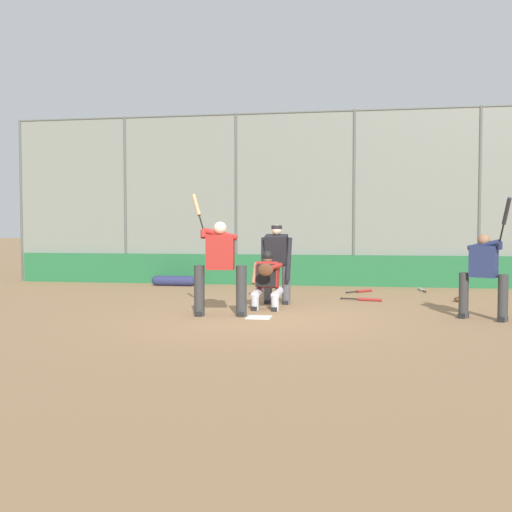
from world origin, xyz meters
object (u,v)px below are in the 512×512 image
spare_bat_third_base_side (421,290)px  equipment_bag_dugout_side (174,281)px  batter_at_plate (220,265)px  spare_bat_by_padding (362,291)px  spare_bat_near_backstop (367,299)px  catcher_behind_plate (267,279)px  fielding_glove_on_dirt (461,299)px  batter_on_deck (484,273)px  umpire_home (277,262)px

spare_bat_third_base_side → equipment_bag_dugout_side: 6.61m
batter_at_plate → spare_bat_by_padding: batter_at_plate is taller
spare_bat_by_padding → equipment_bag_dugout_side: equipment_bag_dugout_side is taller
spare_bat_near_backstop → equipment_bag_dugout_side: bearing=167.4°
catcher_behind_plate → equipment_bag_dugout_side: bearing=-48.9°
spare_bat_by_padding → fielding_glove_on_dirt: 2.60m
batter_on_deck → spare_bat_third_base_side: 4.86m
spare_bat_third_base_side → fielding_glove_on_dirt: bearing=-169.6°
umpire_home → spare_bat_near_backstop: 2.23m
batter_at_plate → spare_bat_by_padding: bearing=-126.9°
umpire_home → spare_bat_near_backstop: size_ratio=1.85×
fielding_glove_on_dirt → batter_on_deck: bearing=88.5°
spare_bat_by_padding → fielding_glove_on_dirt: fielding_glove_on_dirt is taller
batter_at_plate → batter_on_deck: size_ratio=1.06×
umpire_home → batter_on_deck: 4.11m
spare_bat_by_padding → spare_bat_third_base_side: (-1.48, -0.60, 0.00)m
umpire_home → catcher_behind_plate: bearing=88.3°
batter_at_plate → spare_bat_near_backstop: 3.90m
spare_bat_near_backstop → umpire_home: bearing=-141.1°
umpire_home → spare_bat_by_padding: size_ratio=2.49×
spare_bat_third_base_side → equipment_bag_dugout_side: equipment_bag_dugout_side is taller
batter_on_deck → equipment_bag_dugout_side: batter_on_deck is taller
batter_at_plate → catcher_behind_plate: batter_at_plate is taller
fielding_glove_on_dirt → equipment_bag_dugout_side: 7.60m
fielding_glove_on_dirt → equipment_bag_dugout_side: equipment_bag_dugout_side is taller
batter_at_plate → equipment_bag_dugout_side: size_ratio=1.79×
catcher_behind_plate → spare_bat_near_backstop: size_ratio=1.29×
umpire_home → spare_bat_third_base_side: bearing=-131.6°
spare_bat_by_padding → spare_bat_third_base_side: size_ratio=0.76×
spare_bat_by_padding → fielding_glove_on_dirt: bearing=-82.5°
equipment_bag_dugout_side → umpire_home: bearing=133.6°
batter_at_plate → spare_bat_third_base_side: size_ratio=2.56×
spare_bat_third_base_side → equipment_bag_dugout_side: (6.60, -0.27, 0.11)m
umpire_home → equipment_bag_dugout_side: (3.32, -3.49, -0.75)m
fielding_glove_on_dirt → spare_bat_third_base_side: bearing=-74.6°
umpire_home → spare_bat_near_backstop: bearing=-151.6°
spare_bat_near_backstop → spare_bat_third_base_side: size_ratio=1.03×
umpire_home → spare_bat_third_base_side: size_ratio=1.91×
spare_bat_by_padding → equipment_bag_dugout_side: 5.20m
catcher_behind_plate → spare_bat_near_backstop: (-1.95, -1.70, -0.57)m
equipment_bag_dugout_side → spare_bat_third_base_side: bearing=177.7°
spare_bat_by_padding → equipment_bag_dugout_side: bearing=125.1°
umpire_home → spare_bat_third_base_side: 4.68m
batter_on_deck → spare_bat_near_backstop: bearing=158.3°
spare_bat_by_padding → umpire_home: bearing=-169.9°
catcher_behind_plate → spare_bat_near_backstop: bearing=-134.6°
catcher_behind_plate → equipment_bag_dugout_side: 5.43m
spare_bat_near_backstop → spare_bat_by_padding: (0.06, -1.77, 0.00)m
batter_at_plate → spare_bat_near_backstop: batter_at_plate is taller
umpire_home → batter_on_deck: bearing=161.9°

